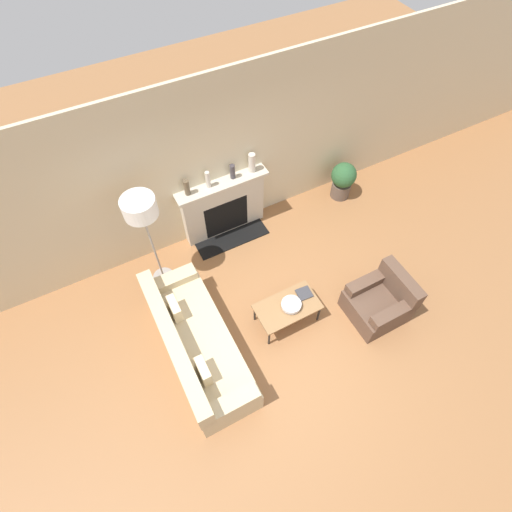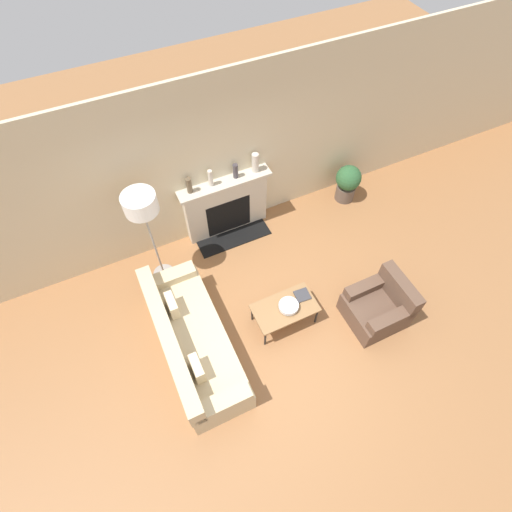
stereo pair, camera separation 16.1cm
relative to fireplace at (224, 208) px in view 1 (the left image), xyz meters
name	(u,v)px [view 1 (the left image)]	position (x,y,z in m)	size (l,w,h in m)	color
ground_plane	(281,342)	(-0.21, -2.36, -0.56)	(18.00, 18.00, 0.00)	#99663D
wall_back	(204,166)	(-0.21, 0.14, 0.89)	(18.00, 0.06, 2.90)	beige
fireplace	(224,208)	(0.00, 0.00, 0.00)	(1.55, 0.59, 1.14)	beige
couch	(196,344)	(-1.36, -1.94, -0.24)	(0.85, 2.24, 0.85)	#CCB78E
armchair_near	(380,302)	(1.36, -2.60, -0.26)	(0.81, 0.78, 0.80)	brown
coffee_table	(288,307)	(0.05, -2.07, -0.17)	(0.94, 0.53, 0.42)	olive
bowl	(291,305)	(0.09, -2.10, -0.08)	(0.29, 0.29, 0.09)	silver
book	(304,293)	(0.37, -2.00, -0.12)	(0.23, 0.22, 0.02)	#38383D
floor_lamp	(141,213)	(-1.36, -0.46, 1.04)	(0.47, 0.47, 1.84)	gray
mantel_vase_left	(187,188)	(-0.56, 0.01, 0.72)	(0.09, 0.09, 0.27)	brown
mantel_vase_center_left	(208,179)	(-0.21, 0.01, 0.73)	(0.07, 0.07, 0.29)	beige
mantel_vase_center_right	(232,172)	(0.21, 0.01, 0.71)	(0.08, 0.08, 0.25)	#3D383D
mantel_vase_right	(252,163)	(0.55, 0.01, 0.75)	(0.11, 0.11, 0.33)	beige
potted_plant	(343,179)	(2.29, -0.27, -0.14)	(0.46, 0.46, 0.75)	brown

